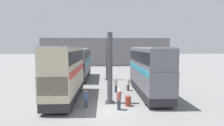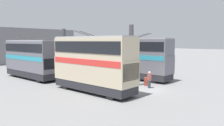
{
  "view_description": "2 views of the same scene",
  "coord_description": "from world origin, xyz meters",
  "views": [
    {
      "loc": [
        -14.28,
        0.56,
        5.39
      ],
      "look_at": [
        10.26,
        -0.59,
        3.1
      ],
      "focal_mm": 28.0,
      "sensor_mm": 36.0,
      "label": 1
    },
    {
      "loc": [
        -11.89,
        19.09,
        5.02
      ],
      "look_at": [
        5.82,
        -1.07,
        2.29
      ],
      "focal_mm": 35.0,
      "sensor_mm": 36.0,
      "label": 2
    }
  ],
  "objects": [
    {
      "name": "ground_plane",
      "position": [
        0.0,
        0.0,
        0.0
      ],
      "size": [
        240.0,
        240.0,
        0.0
      ],
      "primitive_type": "plane",
      "color": "slate"
    },
    {
      "name": "person_aisle_midway",
      "position": [
        6.02,
        -0.85,
        0.96
      ],
      "size": [
        0.48,
        0.39,
        1.8
      ],
      "rotation": [
        0.0,
        0.0,
        1.17
      ],
      "color": "#384251",
      "rests_on": "ground_plane"
    },
    {
      "name": "person_aisle_foreground",
      "position": [
        0.22,
        -0.71,
        0.95
      ],
      "size": [
        0.48,
        0.41,
        1.79
      ],
      "rotation": [
        0.0,
        0.0,
        1.07
      ],
      "color": "#384251",
      "rests_on": "ground_plane"
    },
    {
      "name": "bus_right_far",
      "position": [
        15.3,
        4.44,
        2.91
      ],
      "size": [
        9.86,
        2.54,
        5.72
      ],
      "color": "black",
      "rests_on": "ground_plane"
    },
    {
      "name": "bus_right_mid",
      "position": [
        3.44,
        4.44,
        3.1
      ],
      "size": [
        9.29,
        2.54,
        6.08
      ],
      "color": "black",
      "rests_on": "ground_plane"
    },
    {
      "name": "person_by_left_row",
      "position": [
        6.7,
        -2.39,
        0.81
      ],
      "size": [
        0.48,
        0.4,
        1.56
      ],
      "rotation": [
        0.0,
        0.0,
        2.02
      ],
      "color": "#473D33",
      "rests_on": "ground_plane"
    },
    {
      "name": "depot_back_wall",
      "position": [
        34.48,
        0.0,
        3.91
      ],
      "size": [
        0.5,
        36.0,
        7.82
      ],
      "color": "slate",
      "rests_on": "ground_plane"
    },
    {
      "name": "oil_drum",
      "position": [
        1.16,
        -1.63,
        0.46
      ],
      "size": [
        0.56,
        0.56,
        0.93
      ],
      "color": "#933828",
      "rests_on": "ground_plane"
    },
    {
      "name": "person_by_right_row",
      "position": [
        0.94,
        2.18,
        0.82
      ],
      "size": [
        0.34,
        0.47,
        1.56
      ],
      "rotation": [
        0.0,
        0.0,
        3.41
      ],
      "color": "#384251",
      "rests_on": "ground_plane"
    },
    {
      "name": "bus_left_far",
      "position": [
        5.04,
        -4.44,
        3.04
      ],
      "size": [
        10.6,
        2.54,
        5.98
      ],
      "color": "black",
      "rests_on": "ground_plane"
    },
    {
      "name": "support_column_near",
      "position": [
        2.13,
        0.0,
        3.25
      ],
      "size": [
        0.89,
        0.89,
        6.74
      ],
      "color": "#4C4C51",
      "rests_on": "ground_plane"
    },
    {
      "name": "support_column_far",
      "position": [
        14.08,
        0.0,
        3.25
      ],
      "size": [
        0.89,
        0.89,
        6.74
      ],
      "color": "#4C4C51",
      "rests_on": "ground_plane"
    }
  ]
}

